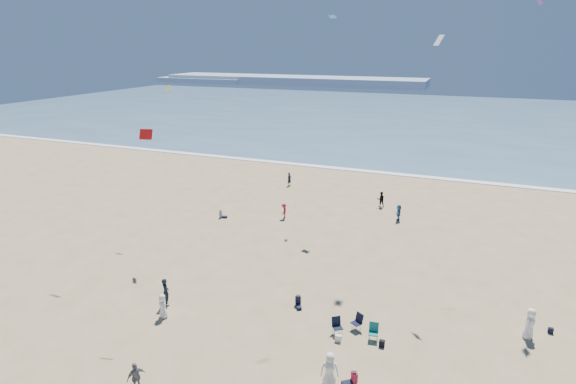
% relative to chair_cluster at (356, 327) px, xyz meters
% --- Properties ---
extents(ocean, '(220.00, 100.00, 0.06)m').
position_rel_chair_cluster_xyz_m(ocean, '(-5.16, 84.59, -0.47)').
color(ocean, '#476B84').
rests_on(ocean, ground).
extents(surf_line, '(220.00, 1.20, 0.08)m').
position_rel_chair_cluster_xyz_m(surf_line, '(-5.16, 34.59, -0.46)').
color(surf_line, white).
rests_on(surf_line, ground).
extents(headland_far, '(110.00, 20.00, 3.20)m').
position_rel_chair_cluster_xyz_m(headland_far, '(-65.16, 159.59, 1.10)').
color(headland_far, '#7A8EA8').
rests_on(headland_far, ground).
extents(headland_near, '(40.00, 14.00, 2.00)m').
position_rel_chair_cluster_xyz_m(headland_near, '(-105.16, 154.59, 0.50)').
color(headland_near, '#7A8EA8').
rests_on(headland_near, ground).
extents(standing_flyers, '(28.11, 41.86, 1.93)m').
position_rel_chair_cluster_xyz_m(standing_flyers, '(-0.20, 0.89, 0.36)').
color(standing_flyers, black).
rests_on(standing_flyers, ground).
extents(seated_group, '(18.01, 25.45, 0.84)m').
position_rel_chair_cluster_xyz_m(seated_group, '(-5.14, -2.35, -0.08)').
color(seated_group, white).
rests_on(seated_group, ground).
extents(chair_cluster, '(2.75, 1.63, 1.00)m').
position_rel_chair_cluster_xyz_m(chair_cluster, '(0.00, 0.00, 0.00)').
color(chair_cluster, black).
rests_on(chair_cluster, ground).
extents(white_tote, '(0.35, 0.20, 0.40)m').
position_rel_chair_cluster_xyz_m(white_tote, '(-0.74, -0.94, -0.30)').
color(white_tote, white).
rests_on(white_tote, ground).
extents(black_backpack, '(0.30, 0.22, 0.38)m').
position_rel_chair_cluster_xyz_m(black_backpack, '(1.59, -0.50, -0.31)').
color(black_backpack, black).
rests_on(black_backpack, ground).
extents(navy_bag, '(0.28, 0.18, 0.34)m').
position_rel_chair_cluster_xyz_m(navy_bag, '(10.34, 4.24, -0.33)').
color(navy_bag, black).
rests_on(navy_bag, ground).
extents(kites_aloft, '(40.20, 36.36, 28.67)m').
position_rel_chair_cluster_xyz_m(kites_aloft, '(4.51, 1.77, 13.40)').
color(kites_aloft, yellow).
rests_on(kites_aloft, ground).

